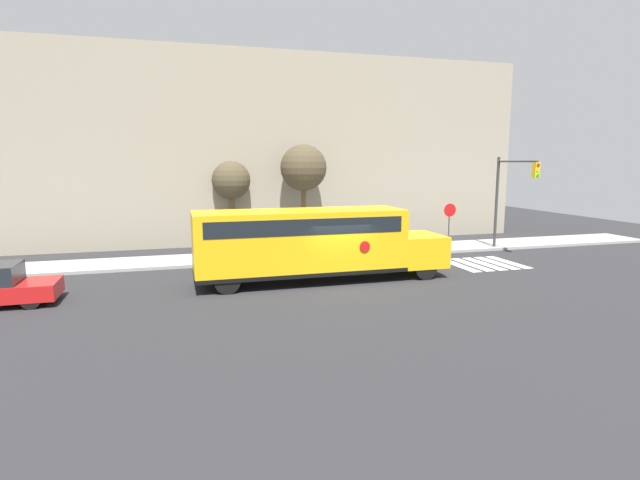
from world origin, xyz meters
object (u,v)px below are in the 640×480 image
(school_bus, at_px, (311,241))
(traffic_light, at_px, (509,189))
(tree_near_sidewalk, at_px, (231,182))
(tree_far_sidewalk, at_px, (303,169))
(stop_sign, at_px, (449,220))

(school_bus, bearing_deg, traffic_light, 16.04)
(tree_near_sidewalk, bearing_deg, tree_far_sidewalk, -11.21)
(school_bus, height_order, stop_sign, school_bus)
(school_bus, distance_m, stop_sign, 10.32)
(school_bus, bearing_deg, tree_near_sidewalk, 103.01)
(school_bus, xyz_separation_m, tree_far_sidewalk, (1.93, 8.75, 2.88))
(stop_sign, xyz_separation_m, tree_far_sidewalk, (-7.32, 4.16, 2.80))
(stop_sign, height_order, tree_far_sidewalk, tree_far_sidewalk)
(traffic_light, height_order, tree_near_sidewalk, traffic_light)
(stop_sign, bearing_deg, school_bus, -153.62)
(traffic_light, relative_size, tree_far_sidewalk, 0.88)
(school_bus, xyz_separation_m, stop_sign, (9.25, 4.59, 0.08))
(tree_far_sidewalk, bearing_deg, school_bus, -102.45)
(stop_sign, bearing_deg, tree_far_sidewalk, 150.37)
(school_bus, height_order, tree_far_sidewalk, tree_far_sidewalk)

